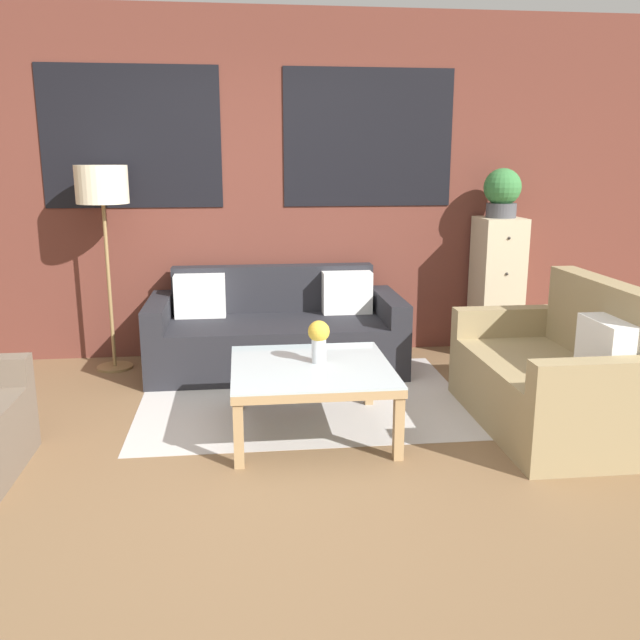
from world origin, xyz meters
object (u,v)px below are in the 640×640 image
Objects in this scene: floor_lamp at (102,193)px; drawer_cabinet at (496,287)px; settee_vintage at (556,378)px; couch_dark at (276,334)px; potted_plant at (502,192)px; flower_vase at (319,338)px; coffee_table at (311,375)px.

floor_lamp is 3.27m from drawer_cabinet.
settee_vintage is 1.67m from drawer_cabinet.
drawer_cabinet reaches higher than couch_dark.
drawer_cabinet is 2.90× the size of potted_plant.
floor_lamp reaches higher than settee_vintage.
flower_vase is (-1.69, -1.50, 0.00)m from drawer_cabinet.
potted_plant is (-0.00, 0.00, 0.79)m from drawer_cabinet.
couch_dark is at bearing -5.72° from floor_lamp.
settee_vintage is at bearing -4.88° from flower_vase.
couch_dark is at bearing 98.50° from flower_vase.
coffee_table is at bearing -138.22° from potted_plant.
coffee_table is 2.54m from potted_plant.
floor_lamp is 1.37× the size of drawer_cabinet.
coffee_table is at bearing -138.22° from drawer_cabinet.
drawer_cabinet is (3.17, 0.08, -0.80)m from floor_lamp.
settee_vintage is 1.96m from potted_plant.
settee_vintage is (1.66, -1.42, 0.03)m from couch_dark.
coffee_table is 0.82× the size of drawer_cabinet.
floor_lamp is 2.21m from flower_vase.
potted_plant is (3.17, 0.08, -0.01)m from floor_lamp.
couch_dark reaches higher than flower_vase.
coffee_table is 3.66× the size of flower_vase.
couch_dark is 1.36m from coffee_table.
coffee_table is (-1.52, 0.08, 0.06)m from settee_vintage.
drawer_cabinet is at bearing 6.20° from couch_dark.
potted_plant is at bearing 82.25° from settee_vintage.
floor_lamp is at bearing -178.63° from drawer_cabinet.
couch_dark is 7.54× the size of flower_vase.
flower_vase is at bearing -138.27° from potted_plant.
floor_lamp is 3.17m from potted_plant.
coffee_table is at bearing 177.13° from settee_vintage.
couch_dark is 1.24× the size of floor_lamp.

